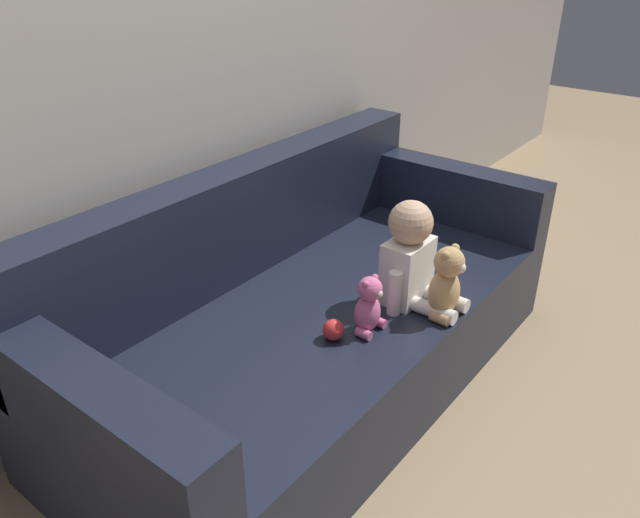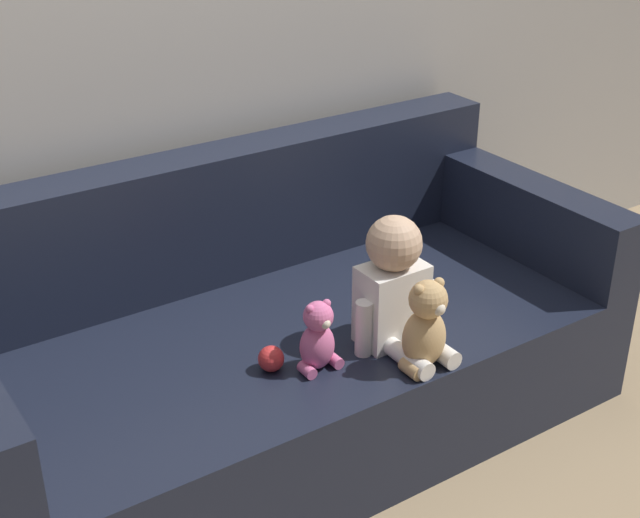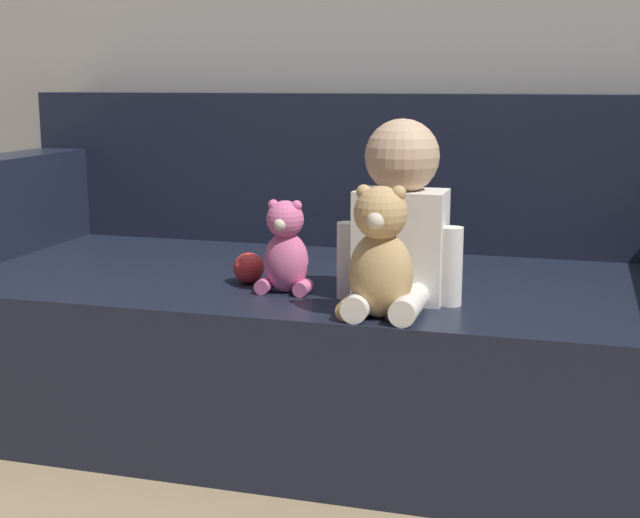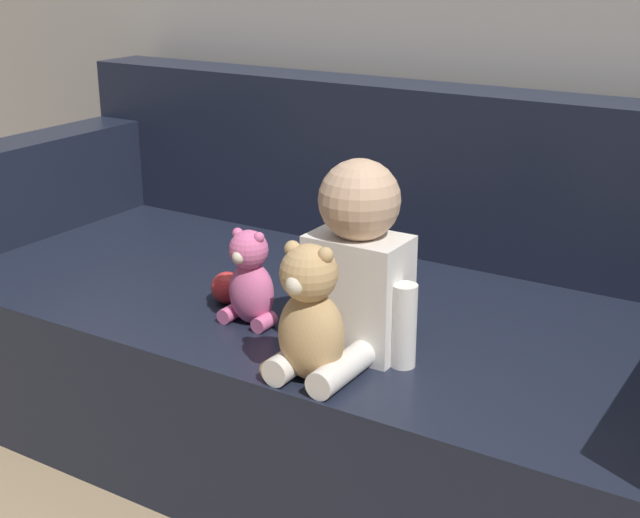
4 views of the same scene
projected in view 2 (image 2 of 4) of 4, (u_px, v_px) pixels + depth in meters
name	position (u px, v px, depth m)	size (l,w,h in m)	color
ground_plane	(288.00, 426.00, 2.97)	(12.00, 12.00, 0.00)	#9E8460
wall_back	(183.00, 0.00, 2.82)	(8.00, 0.05, 2.60)	#ADA89E
couch	(276.00, 343.00, 2.89)	(2.14, 1.00, 0.85)	black
person_baby	(395.00, 288.00, 2.62)	(0.28, 0.32, 0.41)	white
teddy_bear_brown	(426.00, 327.00, 2.52)	(0.16, 0.13, 0.28)	tan
plush_toy_side	(318.00, 338.00, 2.52)	(0.13, 0.10, 0.22)	#DB6699
toy_ball	(271.00, 359.00, 2.54)	(0.08, 0.08, 0.08)	red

